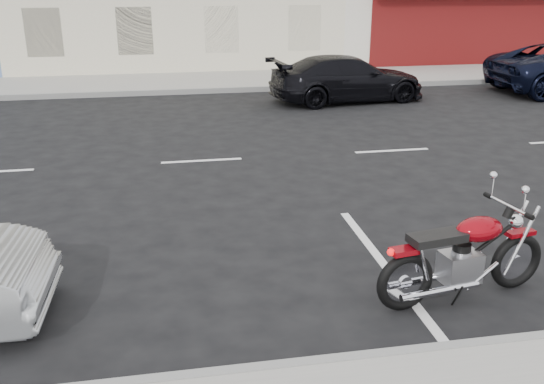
{
  "coord_description": "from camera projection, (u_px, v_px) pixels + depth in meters",
  "views": [
    {
      "loc": [
        -2.69,
        -11.63,
        3.59
      ],
      "look_at": [
        -1.33,
        -4.17,
        0.8
      ],
      "focal_mm": 40.0,
      "sensor_mm": 36.0,
      "label": 1
    }
  ],
  "objects": [
    {
      "name": "ground",
      "position": [
        299.0,
        156.0,
        12.43
      ],
      "size": [
        120.0,
        120.0,
        0.0
      ],
      "primitive_type": "plane",
      "color": "black",
      "rests_on": "ground"
    },
    {
      "name": "car_far",
      "position": [
        347.0,
        78.0,
        17.37
      ],
      "size": [
        4.69,
        2.38,
        1.3
      ],
      "primitive_type": "imported",
      "rotation": [
        0.0,
        0.0,
        1.7
      ],
      "color": "black",
      "rests_on": "ground"
    },
    {
      "name": "curb_far",
      "position": [
        84.0,
        95.0,
        18.02
      ],
      "size": [
        80.0,
        0.12,
        0.16
      ],
      "primitive_type": "cube",
      "color": "gray",
      "rests_on": "ground"
    },
    {
      "name": "sidewalk_far",
      "position": [
        90.0,
        85.0,
        19.59
      ],
      "size": [
        80.0,
        3.4,
        0.15
      ],
      "primitive_type": "cube",
      "color": "gray",
      "rests_on": "ground"
    },
    {
      "name": "motorcycle",
      "position": [
        520.0,
        249.0,
        7.12
      ],
      "size": [
        2.19,
        0.77,
        1.11
      ],
      "rotation": [
        0.0,
        0.0,
        0.16
      ],
      "color": "black",
      "rests_on": "ground"
    }
  ]
}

